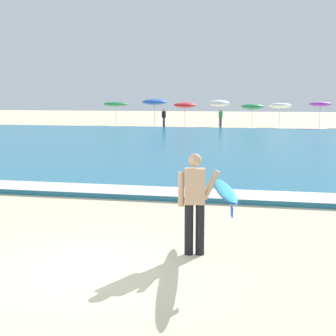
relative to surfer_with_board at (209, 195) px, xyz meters
The scene contains 13 objects.
ground_plane 2.48m from the surfer_with_board, 148.10° to the right, with size 160.00×160.00×0.00m, color beige.
sea 18.15m from the surfer_with_board, 96.06° to the left, with size 120.00×28.00×0.14m, color teal.
surf_foam 5.08m from the surfer_with_board, 112.50° to the left, with size 120.00×1.30×0.01m, color white.
surfer_with_board is the anchor object (origin of this frame).
beach_umbrella_0 38.42m from the surfer_with_board, 110.52° to the left, with size 2.28×2.28×2.17m.
beach_umbrella_1 36.01m from the surfer_with_board, 105.22° to the left, with size 2.21×2.21×2.43m.
beach_umbrella_2 35.77m from the surfer_with_board, 100.94° to the left, with size 1.98×1.99×2.13m.
beach_umbrella_3 36.72m from the surfer_with_board, 96.12° to the left, with size 1.79×1.80×2.35m.
beach_umbrella_4 35.69m from the surfer_with_board, 91.51° to the left, with size 1.96×1.97×2.04m.
beach_umbrella_5 36.30m from the surfer_with_board, 87.79° to the left, with size 2.00×2.04×2.17m.
beach_umbrella_6 34.41m from the surfer_with_board, 82.33° to the left, with size 1.79×1.81×2.27m.
beachgoer_near_row_left 34.48m from the surfer_with_board, 103.98° to the left, with size 0.32×0.20×1.58m.
beachgoer_near_row_mid 33.96m from the surfer_with_board, 95.88° to the left, with size 0.32×0.20×1.58m.
Camera 1 is at (2.96, -6.87, 2.67)m, focal length 52.78 mm.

